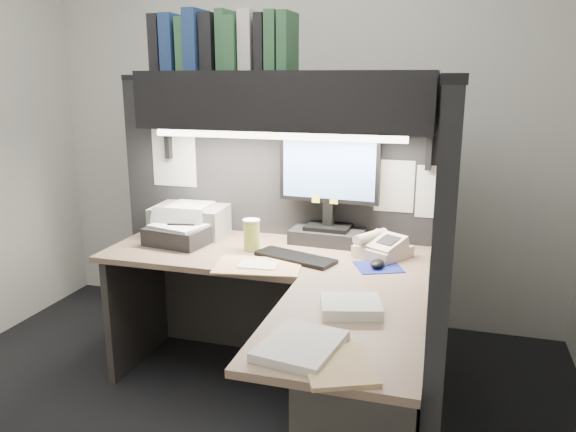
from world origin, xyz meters
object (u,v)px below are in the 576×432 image
at_px(printer, 193,219).
at_px(monitor, 329,201).
at_px(telephone, 383,248).
at_px(overhead_shelf, 283,100).
at_px(keyboard, 295,257).
at_px(coffee_cup, 252,236).
at_px(desk, 300,361).
at_px(notebook_stack, 180,235).

bearing_deg(printer, monitor, -1.32).
xyz_separation_m(monitor, telephone, (0.32, -0.16, -0.19)).
distance_m(overhead_shelf, keyboard, 0.82).
xyz_separation_m(monitor, keyboard, (-0.09, -0.33, -0.22)).
bearing_deg(coffee_cup, overhead_shelf, 57.78).
relative_size(desk, printer, 4.13).
height_order(desk, overhead_shelf, overhead_shelf).
bearing_deg(notebook_stack, monitor, 17.52).
bearing_deg(overhead_shelf, telephone, -9.60).
bearing_deg(monitor, keyboard, -102.18).
relative_size(monitor, coffee_cup, 3.76).
relative_size(telephone, notebook_stack, 0.73).
xyz_separation_m(telephone, coffee_cup, (-0.67, -0.09, 0.03)).
height_order(desk, telephone, telephone).
bearing_deg(desk, monitor, 94.58).
relative_size(keyboard, telephone, 1.80).
xyz_separation_m(overhead_shelf, coffee_cup, (-0.12, -0.19, -0.69)).
bearing_deg(keyboard, notebook_stack, -168.26).
distance_m(overhead_shelf, telephone, 0.92).
bearing_deg(desk, printer, 137.56).
bearing_deg(overhead_shelf, monitor, 15.83).
relative_size(overhead_shelf, telephone, 6.67).
bearing_deg(overhead_shelf, notebook_stack, -161.76).
height_order(keyboard, telephone, telephone).
bearing_deg(telephone, keyboard, -125.85).
height_order(monitor, keyboard, monitor).
xyz_separation_m(coffee_cup, printer, (-0.45, 0.23, 0.00)).
relative_size(printer, notebook_stack, 1.29).
xyz_separation_m(desk, notebook_stack, (-0.84, 0.57, 0.33)).
distance_m(desk, monitor, 0.97).
bearing_deg(notebook_stack, printer, 97.18).
height_order(desk, monitor, monitor).
bearing_deg(notebook_stack, coffee_cup, -1.33).
bearing_deg(printer, desk, -45.39).
height_order(telephone, coffee_cup, coffee_cup).
distance_m(monitor, telephone, 0.41).
xyz_separation_m(overhead_shelf, keyboard, (0.14, -0.27, -0.76)).
relative_size(telephone, printer, 0.56).
bearing_deg(notebook_stack, telephone, 4.41).
height_order(coffee_cup, printer, printer).
bearing_deg(desk, overhead_shelf, 111.79).
relative_size(coffee_cup, printer, 0.38).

